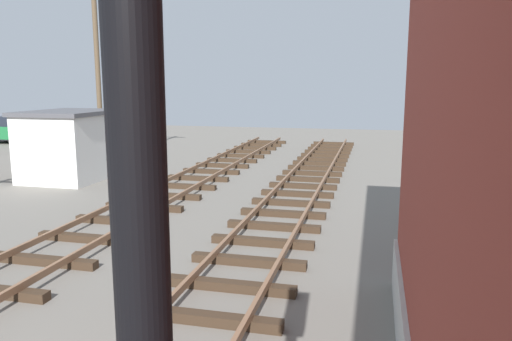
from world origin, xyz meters
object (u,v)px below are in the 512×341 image
(signal_mast, at_px, (137,204))
(control_hut, at_px, (71,145))
(parked_car_silver, at_px, (58,138))
(parked_car_green, at_px, (19,129))
(utility_pole_far, at_px, (97,66))

(signal_mast, distance_m, control_hut, 19.82)
(control_hut, bearing_deg, parked_car_silver, 128.84)
(parked_car_silver, distance_m, parked_car_green, 6.67)
(signal_mast, bearing_deg, control_hut, 124.74)
(signal_mast, relative_size, control_hut, 1.46)
(signal_mast, relative_size, parked_car_silver, 1.32)
(control_hut, bearing_deg, utility_pole_far, 106.39)
(parked_car_green, xyz_separation_m, utility_pole_far, (9.13, -5.34, 3.76))
(signal_mast, distance_m, utility_pole_far, 24.27)
(signal_mast, distance_m, parked_car_green, 34.01)
(signal_mast, bearing_deg, parked_car_silver, 125.91)
(signal_mast, height_order, control_hut, signal_mast)
(signal_mast, xyz_separation_m, utility_pole_far, (-12.56, 20.73, 1.18))
(parked_car_silver, relative_size, utility_pole_far, 0.47)
(parked_car_green, distance_m, utility_pole_far, 11.22)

